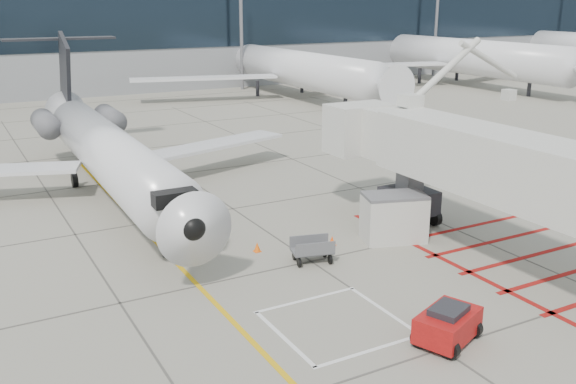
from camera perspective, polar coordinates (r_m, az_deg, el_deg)
ground_plane at (r=23.88m, az=7.03°, el=-9.43°), size 260.00×260.00×0.00m
regional_jet at (r=33.53m, az=-14.89°, el=5.19°), size 25.32×31.65×8.17m
jet_bridge at (r=26.84m, az=18.69°, el=1.09°), size 8.65×18.23×7.29m
pushback_tug at (r=21.31m, az=14.01°, el=-11.28°), size 2.59×2.12×1.30m
baggage_cart at (r=26.69m, az=2.16°, el=-5.16°), size 1.89×1.45×1.06m
ground_power_unit at (r=29.21m, az=9.39°, el=-2.25°), size 3.10×2.36×2.17m
cone_nose at (r=27.86m, az=-2.76°, el=-4.90°), size 0.31×0.31×0.43m
cone_side at (r=28.61m, az=3.94°, el=-4.33°), size 0.31×0.31×0.43m
terminal_building at (r=90.24m, az=-14.55°, el=14.03°), size 180.00×28.00×14.00m
terminal_glass_band at (r=76.70m, az=-11.85°, el=14.56°), size 180.00×0.10×6.00m
bg_aircraft_c at (r=72.30m, az=0.02°, el=13.02°), size 34.64×38.48×11.55m
bg_aircraft_d at (r=86.30m, az=14.45°, el=13.56°), size 38.65×42.94×12.88m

